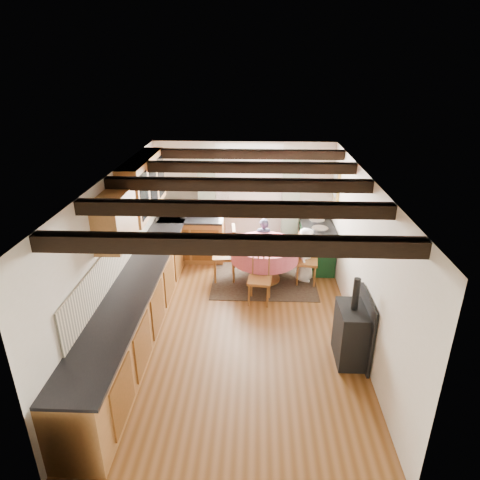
{
  "coord_description": "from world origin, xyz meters",
  "views": [
    {
      "loc": [
        0.26,
        -5.5,
        3.86
      ],
      "look_at": [
        0.0,
        0.8,
        1.15
      ],
      "focal_mm": 31.43,
      "sensor_mm": 36.0,
      "label": 1
    }
  ],
  "objects_px": {
    "cast_iron_stove": "(353,320)",
    "chair_right": "(307,260)",
    "dining_table": "(264,263)",
    "child_far": "(263,243)",
    "chair_left": "(224,254)",
    "child_right": "(305,254)",
    "chair_near": "(260,279)",
    "aga_range": "(317,246)",
    "cup": "(266,241)"
  },
  "relations": [
    {
      "from": "chair_left",
      "to": "cup",
      "type": "xyz_separation_m",
      "value": [
        0.78,
        -0.02,
        0.28
      ]
    },
    {
      "from": "aga_range",
      "to": "cup",
      "type": "bearing_deg",
      "value": -149.46
    },
    {
      "from": "chair_near",
      "to": "cup",
      "type": "height_order",
      "value": "chair_near"
    },
    {
      "from": "chair_left",
      "to": "aga_range",
      "type": "relative_size",
      "value": 1.07
    },
    {
      "from": "chair_left",
      "to": "aga_range",
      "type": "height_order",
      "value": "chair_left"
    },
    {
      "from": "chair_left",
      "to": "cast_iron_stove",
      "type": "bearing_deg",
      "value": 34.99
    },
    {
      "from": "chair_left",
      "to": "child_right",
      "type": "distance_m",
      "value": 1.52
    },
    {
      "from": "chair_left",
      "to": "child_right",
      "type": "height_order",
      "value": "chair_left"
    },
    {
      "from": "cup",
      "to": "cast_iron_stove",
      "type": "bearing_deg",
      "value": -63.26
    },
    {
      "from": "child_far",
      "to": "child_right",
      "type": "xyz_separation_m",
      "value": [
        0.78,
        -0.54,
        0.01
      ]
    },
    {
      "from": "chair_near",
      "to": "chair_left",
      "type": "xyz_separation_m",
      "value": [
        -0.66,
        0.82,
        0.07
      ]
    },
    {
      "from": "dining_table",
      "to": "child_far",
      "type": "bearing_deg",
      "value": 91.68
    },
    {
      "from": "aga_range",
      "to": "child_right",
      "type": "relative_size",
      "value": 0.94
    },
    {
      "from": "child_far",
      "to": "chair_left",
      "type": "bearing_deg",
      "value": 38.33
    },
    {
      "from": "chair_near",
      "to": "aga_range",
      "type": "height_order",
      "value": "chair_near"
    },
    {
      "from": "child_far",
      "to": "child_right",
      "type": "bearing_deg",
      "value": 146.13
    },
    {
      "from": "chair_left",
      "to": "cup",
      "type": "bearing_deg",
      "value": 83.02
    },
    {
      "from": "cup",
      "to": "aga_range",
      "type": "bearing_deg",
      "value": 30.54
    },
    {
      "from": "chair_near",
      "to": "child_far",
      "type": "height_order",
      "value": "child_far"
    },
    {
      "from": "chair_left",
      "to": "chair_near",
      "type": "bearing_deg",
      "value": 33.94
    },
    {
      "from": "dining_table",
      "to": "child_right",
      "type": "relative_size",
      "value": 1.21
    },
    {
      "from": "dining_table",
      "to": "child_right",
      "type": "xyz_separation_m",
      "value": [
        0.76,
        0.09,
        0.14
      ]
    },
    {
      "from": "chair_right",
      "to": "aga_range",
      "type": "bearing_deg",
      "value": -14.45
    },
    {
      "from": "chair_right",
      "to": "child_far",
      "type": "bearing_deg",
      "value": 57.82
    },
    {
      "from": "chair_left",
      "to": "chair_right",
      "type": "distance_m",
      "value": 1.54
    },
    {
      "from": "chair_near",
      "to": "child_right",
      "type": "height_order",
      "value": "child_right"
    },
    {
      "from": "chair_left",
      "to": "child_far",
      "type": "relative_size",
      "value": 1.03
    },
    {
      "from": "cast_iron_stove",
      "to": "child_far",
      "type": "bearing_deg",
      "value": 112.48
    },
    {
      "from": "dining_table",
      "to": "chair_near",
      "type": "relative_size",
      "value": 1.39
    },
    {
      "from": "cast_iron_stove",
      "to": "chair_left",
      "type": "bearing_deg",
      "value": 130.15
    },
    {
      "from": "chair_right",
      "to": "aga_range",
      "type": "xyz_separation_m",
      "value": [
        0.26,
        0.66,
        -0.02
      ]
    },
    {
      "from": "child_right",
      "to": "cup",
      "type": "height_order",
      "value": "child_right"
    },
    {
      "from": "cast_iron_stove",
      "to": "cup",
      "type": "bearing_deg",
      "value": 116.74
    },
    {
      "from": "dining_table",
      "to": "aga_range",
      "type": "height_order",
      "value": "aga_range"
    },
    {
      "from": "chair_near",
      "to": "cup",
      "type": "distance_m",
      "value": 0.88
    },
    {
      "from": "child_right",
      "to": "cast_iron_stove",
      "type": "bearing_deg",
      "value": -152.93
    },
    {
      "from": "dining_table",
      "to": "cup",
      "type": "relative_size",
      "value": 11.97
    },
    {
      "from": "aga_range",
      "to": "chair_right",
      "type": "bearing_deg",
      "value": -111.59
    },
    {
      "from": "cast_iron_stove",
      "to": "chair_right",
      "type": "bearing_deg",
      "value": 99.69
    },
    {
      "from": "child_right",
      "to": "dining_table",
      "type": "bearing_deg",
      "value": 113.8
    },
    {
      "from": "child_far",
      "to": "cup",
      "type": "relative_size",
      "value": 9.73
    },
    {
      "from": "aga_range",
      "to": "child_far",
      "type": "bearing_deg",
      "value": -179.7
    },
    {
      "from": "chair_right",
      "to": "chair_near",
      "type": "bearing_deg",
      "value": 137.08
    },
    {
      "from": "aga_range",
      "to": "cup",
      "type": "height_order",
      "value": "aga_range"
    },
    {
      "from": "chair_right",
      "to": "cast_iron_stove",
      "type": "xyz_separation_m",
      "value": [
        0.37,
        -2.18,
        0.16
      ]
    },
    {
      "from": "dining_table",
      "to": "chair_right",
      "type": "xyz_separation_m",
      "value": [
        0.78,
        -0.03,
        0.09
      ]
    },
    {
      "from": "cup",
      "to": "chair_near",
      "type": "bearing_deg",
      "value": -98.44
    },
    {
      "from": "chair_near",
      "to": "child_far",
      "type": "bearing_deg",
      "value": 94.14
    },
    {
      "from": "cast_iron_stove",
      "to": "child_right",
      "type": "height_order",
      "value": "cast_iron_stove"
    },
    {
      "from": "chair_left",
      "to": "cast_iron_stove",
      "type": "xyz_separation_m",
      "value": [
        1.91,
        -2.27,
        0.11
      ]
    }
  ]
}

